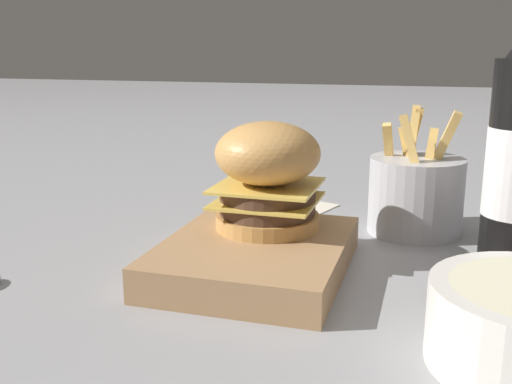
# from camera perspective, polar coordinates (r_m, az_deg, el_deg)

# --- Properties ---
(ground_plane) EXTENTS (6.00, 6.00, 0.00)m
(ground_plane) POSITION_cam_1_polar(r_m,az_deg,el_deg) (0.65, -4.15, -6.54)
(ground_plane) COLOR gray
(serving_board) EXTENTS (0.23, 0.18, 0.03)m
(serving_board) POSITION_cam_1_polar(r_m,az_deg,el_deg) (0.61, 0.00, -6.09)
(serving_board) COLOR #A37A51
(serving_board) RESTS_ON ground_plane
(burger) EXTENTS (0.11, 0.11, 0.12)m
(burger) POSITION_cam_1_polar(r_m,az_deg,el_deg) (0.63, 1.11, 1.66)
(burger) COLOR tan
(burger) RESTS_ON serving_board
(fries_basket) EXTENTS (0.11, 0.11, 0.16)m
(fries_basket) POSITION_cam_1_polar(r_m,az_deg,el_deg) (0.76, 14.95, -0.12)
(fries_basket) COLOR #B7B7BC
(fries_basket) RESTS_ON ground_plane
(ketchup_puddle) EXTENTS (0.05, 0.05, 0.00)m
(ketchup_puddle) POSITION_cam_1_polar(r_m,az_deg,el_deg) (0.61, 21.04, -8.66)
(ketchup_puddle) COLOR #B21E14
(ketchup_puddle) RESTS_ON ground_plane
(parchment_square) EXTENTS (0.15, 0.15, 0.00)m
(parchment_square) POSITION_cam_1_polar(r_m,az_deg,el_deg) (0.85, 2.46, -1.46)
(parchment_square) COLOR beige
(parchment_square) RESTS_ON ground_plane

